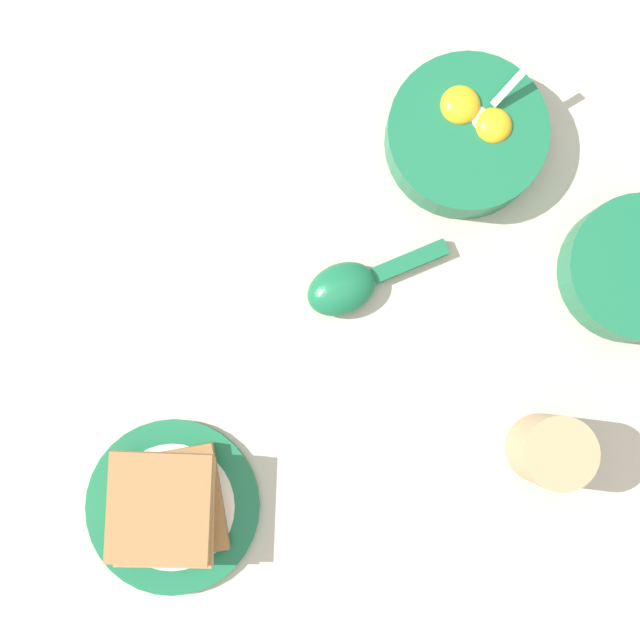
{
  "coord_description": "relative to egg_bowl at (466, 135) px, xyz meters",
  "views": [
    {
      "loc": [
        0.07,
        -0.07,
        0.89
      ],
      "look_at": [
        0.01,
        -0.05,
        0.02
      ],
      "focal_mm": 50.0,
      "sensor_mm": 36.0,
      "label": 1
    }
  ],
  "objects": [
    {
      "name": "ground_plane",
      "position": [
        0.15,
        -0.12,
        -0.03
      ],
      "size": [
        3.0,
        3.0,
        0.0
      ],
      "primitive_type": "plane",
      "color": "beige"
    },
    {
      "name": "egg_bowl",
      "position": [
        0.0,
        0.0,
        0.0
      ],
      "size": [
        0.16,
        0.16,
        0.08
      ],
      "color": "#196B42",
      "rests_on": "ground_plane"
    },
    {
      "name": "toast_plate",
      "position": [
        0.3,
        -0.36,
        -0.02
      ],
      "size": [
        0.17,
        0.17,
        0.01
      ],
      "color": "#196B42",
      "rests_on": "ground_plane"
    },
    {
      "name": "toast_sandwich",
      "position": [
        0.3,
        -0.36,
        0.01
      ],
      "size": [
        0.13,
        0.12,
        0.05
      ],
      "color": "#9E7042",
      "rests_on": "toast_plate"
    },
    {
      "name": "soup_spoon",
      "position": [
        0.12,
        -0.14,
        -0.01
      ],
      "size": [
        0.06,
        0.15,
        0.03
      ],
      "color": "#196B42",
      "rests_on": "ground_plane"
    },
    {
      "name": "congee_bowl",
      "position": [
        0.17,
        0.14,
        0.0
      ],
      "size": [
        0.14,
        0.14,
        0.05
      ],
      "color": "#196B42",
      "rests_on": "ground_plane"
    },
    {
      "name": "drinking_cup",
      "position": [
        0.32,
        0.01,
        0.02
      ],
      "size": [
        0.07,
        0.07,
        0.08
      ],
      "color": "tan",
      "rests_on": "ground_plane"
    }
  ]
}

